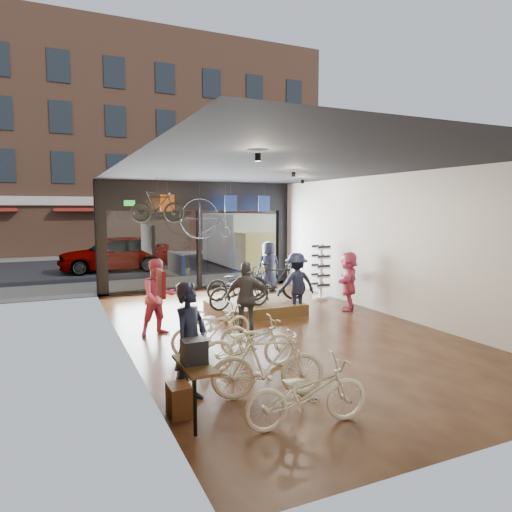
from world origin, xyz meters
TOP-DOWN VIEW (x-y plane):
  - ground_plane at (0.00, 0.00)m, footprint 7.00×12.00m
  - ceiling at (0.00, 0.00)m, footprint 7.00×12.00m
  - wall_left at (-3.52, 0.00)m, footprint 0.04×12.00m
  - wall_right at (3.52, 0.00)m, footprint 0.04×12.00m
  - wall_back at (0.00, -6.02)m, footprint 7.00×0.04m
  - storefront at (0.00, 6.00)m, footprint 7.00×0.26m
  - exit_sign at (-2.40, 5.88)m, footprint 0.35×0.06m
  - street_road at (0.00, 15.00)m, footprint 30.00×18.00m
  - sidewalk_near at (0.00, 7.20)m, footprint 30.00×2.40m
  - sidewalk_far at (0.00, 19.00)m, footprint 30.00×2.00m
  - opposite_building at (0.00, 21.50)m, footprint 26.00×5.00m
  - street_car at (-2.17, 12.00)m, footprint 4.89×1.97m
  - box_truck at (3.89, 11.00)m, footprint 2.20×6.60m
  - floor_bike_0 at (-1.81, -4.60)m, footprint 1.80×0.79m
  - floor_bike_1 at (-1.88, -3.57)m, footprint 1.82×0.94m
  - floor_bike_2 at (-1.66, -2.31)m, footprint 1.80×0.74m
  - floor_bike_3 at (-2.07, -1.40)m, footprint 1.61×0.87m
  - floor_bike_4 at (-1.65, -0.58)m, footprint 1.65×0.78m
  - display_platform at (0.24, 1.67)m, footprint 2.40×1.80m
  - display_bike_left at (-0.42, 1.15)m, footprint 1.83×0.85m
  - display_bike_mid at (0.88, 1.71)m, footprint 1.83×1.04m
  - display_bike_right at (-0.06, 2.27)m, footprint 1.82×0.70m
  - customer_0 at (-3.00, -3.22)m, footprint 0.78×0.76m
  - customer_1 at (-2.64, 0.59)m, footprint 0.97×0.82m
  - customer_2 at (-0.84, -0.30)m, footprint 1.08×0.81m
  - customer_3 at (1.20, 1.06)m, footprint 1.11×0.65m
  - customer_4 at (2.05, 4.53)m, footprint 0.87×0.58m
  - customer_5 at (2.83, 0.95)m, footprint 1.36×1.52m
  - sunglasses_rack at (2.95, 2.59)m, footprint 0.62×0.57m
  - wall_merch at (-3.38, -3.50)m, footprint 0.40×2.40m
  - penny_farthing at (-0.01, 4.90)m, footprint 1.69×0.06m
  - hung_bike at (-1.84, 4.20)m, footprint 1.64×0.80m
  - jersey_left at (-1.29, 5.20)m, footprint 0.45×0.03m
  - jersey_mid at (0.92, 5.20)m, footprint 0.45×0.03m
  - jersey_right at (2.20, 5.20)m, footprint 0.45×0.03m

SIDE VIEW (x-z plane):
  - ground_plane at x=0.00m, z-range -0.04..0.00m
  - street_road at x=0.00m, z-range -0.02..0.00m
  - sidewalk_near at x=0.00m, z-range 0.00..0.12m
  - sidewalk_far at x=0.00m, z-range 0.00..0.12m
  - display_platform at x=0.24m, z-range 0.00..0.30m
  - floor_bike_4 at x=-1.65m, z-range 0.00..0.83m
  - floor_bike_0 at x=-1.81m, z-range 0.00..0.91m
  - floor_bike_2 at x=-1.66m, z-range 0.00..0.93m
  - floor_bike_3 at x=-2.07m, z-range 0.00..0.93m
  - floor_bike_1 at x=-1.88m, z-range 0.00..1.05m
  - display_bike_left at x=-0.42m, z-range 0.30..1.23m
  - display_bike_right at x=-0.06m, z-range 0.30..1.24m
  - display_bike_mid at x=0.88m, z-range 0.30..1.36m
  - street_car at x=-2.17m, z-range 0.00..1.67m
  - customer_5 at x=2.83m, z-range 0.00..1.67m
  - customer_3 at x=1.20m, z-range 0.00..1.69m
  - customer_2 at x=-0.84m, z-range 0.00..1.70m
  - sunglasses_rack at x=2.95m, z-range 0.00..1.74m
  - customer_4 at x=2.05m, z-range 0.00..1.74m
  - customer_1 at x=-2.64m, z-range 0.00..1.74m
  - customer_0 at x=-3.00m, z-range 0.00..1.81m
  - wall_merch at x=-3.38m, z-range 0.00..2.60m
  - box_truck at x=3.89m, z-range 0.00..2.60m
  - wall_left at x=-3.52m, z-range 0.00..3.80m
  - wall_right at x=3.52m, z-range 0.00..3.80m
  - wall_back at x=0.00m, z-range 0.00..3.80m
  - storefront at x=0.00m, z-range 0.00..3.80m
  - penny_farthing at x=-0.01m, z-range 1.82..3.18m
  - hung_bike at x=-1.84m, z-range 2.45..3.40m
  - exit_sign at x=-2.40m, z-range 2.96..3.14m
  - jersey_left at x=-1.29m, z-range 2.77..3.32m
  - jersey_mid at x=0.92m, z-range 2.77..3.32m
  - jersey_right at x=2.20m, z-range 2.77..3.32m
  - ceiling at x=0.00m, z-range 3.80..3.84m
  - opposite_building at x=0.00m, z-range 0.00..14.00m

